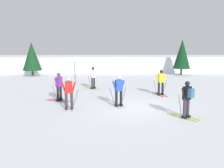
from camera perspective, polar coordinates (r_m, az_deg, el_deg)
ground_plane at (r=12.61m, az=4.92°, el=-5.81°), size 120.00×120.00×0.00m
far_snow_ridge at (r=33.54m, az=0.80°, el=5.15°), size 80.00×9.20×1.95m
skier_black at (r=11.08m, az=17.82°, el=-3.21°), size 1.30×1.47×1.71m
skier_white at (r=18.13m, az=-4.65°, el=1.67°), size 1.57×1.13×1.71m
skier_red at (r=12.28m, az=-10.47°, el=-1.95°), size 1.00×1.63×1.71m
skier_blue at (r=12.67m, az=1.64°, el=-1.47°), size 0.96×1.62×1.71m
skier_yellow at (r=16.04m, az=11.81°, el=0.56°), size 0.97×1.64×1.71m
skier_purple at (r=14.31m, az=-12.80°, el=-0.48°), size 1.61×1.00×1.71m
trail_marker_pole at (r=21.06m, az=-9.01°, el=2.74°), size 0.05×0.05×1.93m
conifer_far_left at (r=28.02m, az=16.67°, el=7.02°), size 1.91×1.91×4.10m
conifer_far_right at (r=27.87m, az=-18.93°, el=6.40°), size 2.09×2.09×3.76m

